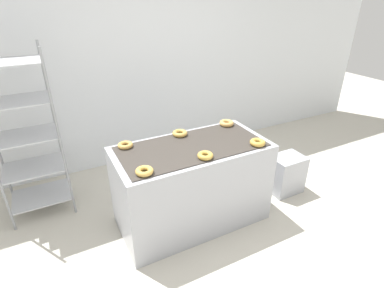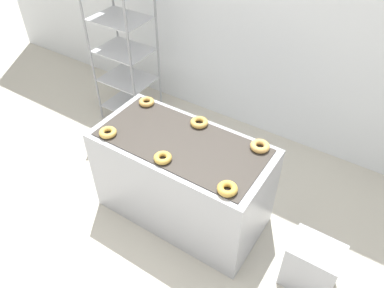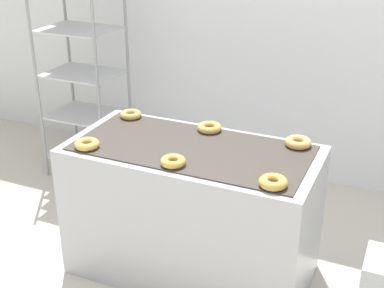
# 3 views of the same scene
# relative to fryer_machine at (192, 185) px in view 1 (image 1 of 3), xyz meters

# --- Properties ---
(ground_plane) EXTENTS (14.00, 14.00, 0.00)m
(ground_plane) POSITION_rel_fryer_machine_xyz_m (-0.00, -0.60, -0.42)
(ground_plane) COLOR beige
(wall_back) EXTENTS (8.00, 0.05, 2.80)m
(wall_back) POSITION_rel_fryer_machine_xyz_m (-0.00, 1.52, 0.98)
(wall_back) COLOR silver
(wall_back) RESTS_ON ground_plane
(fryer_machine) EXTENTS (1.43, 0.71, 0.85)m
(fryer_machine) POSITION_rel_fryer_machine_xyz_m (0.00, 0.00, 0.00)
(fryer_machine) COLOR #A8AAB2
(fryer_machine) RESTS_ON ground_plane
(baking_rack_cart) EXTENTS (0.59, 0.47, 1.70)m
(baking_rack_cart) POSITION_rel_fryer_machine_xyz_m (-1.34, 0.88, 0.44)
(baking_rack_cart) COLOR gray
(baking_rack_cart) RESTS_ON ground_plane
(glaze_bin) EXTENTS (0.37, 0.29, 0.45)m
(glaze_bin) POSITION_rel_fryer_machine_xyz_m (1.19, -0.05, -0.20)
(glaze_bin) COLOR #A8AAB2
(glaze_bin) RESTS_ON ground_plane
(donut_near_left) EXTENTS (0.14, 0.14, 0.04)m
(donut_near_left) POSITION_rel_fryer_machine_xyz_m (-0.54, -0.24, 0.44)
(donut_near_left) COLOR gold
(donut_near_left) RESTS_ON fryer_machine
(donut_near_center) EXTENTS (0.14, 0.14, 0.04)m
(donut_near_center) POSITION_rel_fryer_machine_xyz_m (0.00, -0.24, 0.44)
(donut_near_center) COLOR gold
(donut_near_center) RESTS_ON fryer_machine
(donut_near_right) EXTENTS (0.14, 0.14, 0.05)m
(donut_near_right) POSITION_rel_fryer_machine_xyz_m (0.54, -0.25, 0.45)
(donut_near_right) COLOR gold
(donut_near_right) RESTS_ON fryer_machine
(donut_far_left) EXTENTS (0.14, 0.14, 0.04)m
(donut_far_left) POSITION_rel_fryer_machine_xyz_m (-0.54, 0.26, 0.44)
(donut_far_left) COLOR tan
(donut_far_left) RESTS_ON fryer_machine
(donut_far_center) EXTENTS (0.15, 0.15, 0.04)m
(donut_far_center) POSITION_rel_fryer_machine_xyz_m (0.00, 0.26, 0.44)
(donut_far_center) COLOR gold
(donut_far_center) RESTS_ON fryer_machine
(donut_far_right) EXTENTS (0.15, 0.15, 0.05)m
(donut_far_right) POSITION_rel_fryer_machine_xyz_m (0.54, 0.26, 0.45)
(donut_far_right) COLOR tan
(donut_far_right) RESTS_ON fryer_machine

